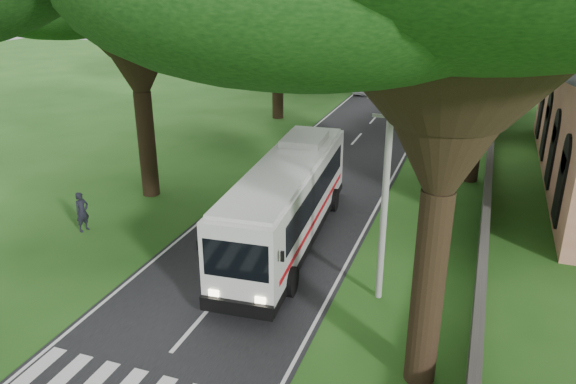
{
  "coord_description": "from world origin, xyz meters",
  "views": [
    {
      "loc": [
        8.37,
        -11.93,
        11.24
      ],
      "look_at": [
        0.69,
        9.53,
        2.2
      ],
      "focal_mm": 35.0,
      "sensor_mm": 36.0,
      "label": 1
    }
  ],
  "objects_px": {
    "pole_near": "(385,191)",
    "pole_far": "(462,48)",
    "pedestrian": "(82,212)",
    "distant_car_b": "(404,68)",
    "pole_mid": "(442,86)",
    "distant_car_c": "(438,59)",
    "distant_car_a": "(364,87)",
    "coach_bus": "(287,200)"
  },
  "relations": [
    {
      "from": "pole_mid",
      "to": "distant_car_a",
      "type": "distance_m",
      "value": 18.17
    },
    {
      "from": "coach_bus",
      "to": "distant_car_c",
      "type": "distance_m",
      "value": 54.38
    },
    {
      "from": "pedestrian",
      "to": "pole_near",
      "type": "bearing_deg",
      "value": -82.37
    },
    {
      "from": "distant_car_c",
      "to": "coach_bus",
      "type": "bearing_deg",
      "value": 96.63
    },
    {
      "from": "pole_near",
      "to": "coach_bus",
      "type": "relative_size",
      "value": 0.63
    },
    {
      "from": "pole_far",
      "to": "distant_car_c",
      "type": "distance_m",
      "value": 18.22
    },
    {
      "from": "pole_near",
      "to": "distant_car_c",
      "type": "xyz_separation_m",
      "value": [
        -3.66,
        57.49,
        -3.54
      ]
    },
    {
      "from": "pole_far",
      "to": "distant_car_b",
      "type": "xyz_separation_m",
      "value": [
        -6.44,
        7.84,
        -3.46
      ]
    },
    {
      "from": "distant_car_c",
      "to": "pole_near",
      "type": "bearing_deg",
      "value": 101.37
    },
    {
      "from": "distant_car_b",
      "to": "pedestrian",
      "type": "height_order",
      "value": "pedestrian"
    },
    {
      "from": "distant_car_c",
      "to": "pole_mid",
      "type": "bearing_deg",
      "value": 103.3
    },
    {
      "from": "distant_car_c",
      "to": "pedestrian",
      "type": "distance_m",
      "value": 57.39
    },
    {
      "from": "pole_near",
      "to": "pole_far",
      "type": "xyz_separation_m",
      "value": [
        0.0,
        40.0,
        0.0
      ]
    },
    {
      "from": "pole_near",
      "to": "distant_car_c",
      "type": "bearing_deg",
      "value": 93.64
    },
    {
      "from": "distant_car_b",
      "to": "pole_far",
      "type": "bearing_deg",
      "value": -51.47
    },
    {
      "from": "pole_near",
      "to": "pedestrian",
      "type": "distance_m",
      "value": 14.33
    },
    {
      "from": "pole_mid",
      "to": "distant_car_c",
      "type": "height_order",
      "value": "pole_mid"
    },
    {
      "from": "pole_mid",
      "to": "distant_car_a",
      "type": "bearing_deg",
      "value": 118.49
    },
    {
      "from": "pole_mid",
      "to": "pole_far",
      "type": "bearing_deg",
      "value": 90.0
    },
    {
      "from": "pole_far",
      "to": "distant_car_a",
      "type": "distance_m",
      "value": 10.18
    },
    {
      "from": "distant_car_b",
      "to": "distant_car_c",
      "type": "height_order",
      "value": "distant_car_b"
    },
    {
      "from": "pole_near",
      "to": "pole_far",
      "type": "bearing_deg",
      "value": 90.0
    },
    {
      "from": "pole_near",
      "to": "pedestrian",
      "type": "height_order",
      "value": "pole_near"
    },
    {
      "from": "distant_car_c",
      "to": "distant_car_a",
      "type": "bearing_deg",
      "value": 85.22
    },
    {
      "from": "pole_far",
      "to": "pedestrian",
      "type": "bearing_deg",
      "value": -109.66
    },
    {
      "from": "pole_near",
      "to": "distant_car_c",
      "type": "distance_m",
      "value": 57.71
    },
    {
      "from": "distant_car_a",
      "to": "pole_near",
      "type": "bearing_deg",
      "value": 106.93
    },
    {
      "from": "distant_car_a",
      "to": "pedestrian",
      "type": "xyz_separation_m",
      "value": [
        -5.42,
        -34.64,
        0.31
      ]
    },
    {
      "from": "distant_car_a",
      "to": "coach_bus",
      "type": "bearing_deg",
      "value": 100.18
    },
    {
      "from": "pole_mid",
      "to": "pole_far",
      "type": "distance_m",
      "value": 20.0
    },
    {
      "from": "pole_near",
      "to": "pole_mid",
      "type": "height_order",
      "value": "same"
    },
    {
      "from": "coach_bus",
      "to": "distant_car_b",
      "type": "bearing_deg",
      "value": 88.04
    },
    {
      "from": "pole_mid",
      "to": "pedestrian",
      "type": "bearing_deg",
      "value": -126.27
    },
    {
      "from": "pole_near",
      "to": "distant_car_b",
      "type": "xyz_separation_m",
      "value": [
        -6.44,
        47.84,
        -3.46
      ]
    },
    {
      "from": "coach_bus",
      "to": "distant_car_c",
      "type": "bearing_deg",
      "value": 84.72
    },
    {
      "from": "pole_mid",
      "to": "distant_car_c",
      "type": "relative_size",
      "value": 1.92
    },
    {
      "from": "distant_car_b",
      "to": "pedestrian",
      "type": "relative_size",
      "value": 2.22
    },
    {
      "from": "pole_far",
      "to": "pole_near",
      "type": "bearing_deg",
      "value": -90.0
    },
    {
      "from": "distant_car_a",
      "to": "distant_car_c",
      "type": "relative_size",
      "value": 0.84
    },
    {
      "from": "distant_car_a",
      "to": "pedestrian",
      "type": "height_order",
      "value": "pedestrian"
    },
    {
      "from": "distant_car_c",
      "to": "distant_car_b",
      "type": "bearing_deg",
      "value": 81.66
    },
    {
      "from": "coach_bus",
      "to": "distant_car_c",
      "type": "relative_size",
      "value": 3.05
    }
  ]
}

